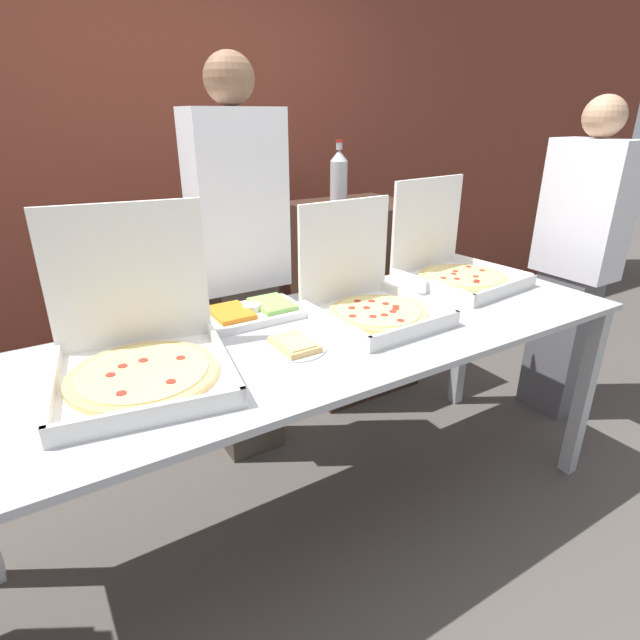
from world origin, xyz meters
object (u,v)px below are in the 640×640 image
at_px(pizza_box_near_right, 140,348).
at_px(person_guest_plaid, 575,261).
at_px(person_guest_cap, 241,267).
at_px(veggie_tray, 252,312).
at_px(pizza_box_near_left, 369,297).
at_px(paper_plate_front_center, 295,346).
at_px(pizza_box_far_left, 454,264).
at_px(soda_can_silver, 339,189).
at_px(soda_bottle, 339,176).

xyz_separation_m(pizza_box_near_right, person_guest_plaid, (2.26, 0.03, -0.07)).
bearing_deg(person_guest_cap, veggie_tray, 72.43).
xyz_separation_m(pizza_box_near_left, veggie_tray, (-0.40, 0.23, -0.05)).
relative_size(paper_plate_front_center, veggie_tray, 0.56).
bearing_deg(veggie_tray, pizza_box_near_right, -153.28).
bearing_deg(paper_plate_front_center, veggie_tray, 90.68).
xyz_separation_m(pizza_box_far_left, person_guest_plaid, (0.77, -0.14, -0.07)).
bearing_deg(veggie_tray, pizza_box_near_left, -29.45).
bearing_deg(pizza_box_far_left, person_guest_cap, 147.80).
relative_size(pizza_box_near_left, soda_can_silver, 3.73).
relative_size(pizza_box_near_right, person_guest_cap, 0.32).
bearing_deg(paper_plate_front_center, soda_can_silver, 50.58).
xyz_separation_m(pizza_box_near_right, soda_can_silver, (1.43, 1.06, 0.24)).
xyz_separation_m(soda_bottle, person_guest_cap, (-0.77, -0.36, -0.32)).
bearing_deg(soda_can_silver, pizza_box_far_left, -86.51).
height_order(paper_plate_front_center, veggie_tray, veggie_tray).
xyz_separation_m(pizza_box_near_right, pizza_box_near_left, (0.88, 0.01, -0.01)).
bearing_deg(paper_plate_front_center, soda_bottle, 50.24).
relative_size(paper_plate_front_center, person_guest_plaid, 0.13).
bearing_deg(soda_bottle, person_guest_plaid, -46.57).
height_order(pizza_box_near_left, veggie_tray, pizza_box_near_left).
distance_m(veggie_tray, soda_bottle, 1.21).
height_order(pizza_box_far_left, soda_can_silver, pizza_box_far_left).
xyz_separation_m(soda_bottle, person_guest_plaid, (0.89, -0.94, -0.40)).
distance_m(pizza_box_far_left, soda_can_silver, 0.93).
height_order(paper_plate_front_center, soda_can_silver, soda_can_silver).
bearing_deg(person_guest_plaid, pizza_box_near_left, 90.53).
bearing_deg(pizza_box_near_right, person_guest_plaid, 10.25).
relative_size(pizza_box_near_right, soda_can_silver, 4.74).
height_order(paper_plate_front_center, soda_bottle, soda_bottle).
bearing_deg(pizza_box_near_left, pizza_box_far_left, 11.70).
bearing_deg(pizza_box_near_right, pizza_box_far_left, 15.81).
bearing_deg(pizza_box_near_left, paper_plate_front_center, -166.47).
height_order(pizza_box_near_right, paper_plate_front_center, pizza_box_near_right).
xyz_separation_m(pizza_box_far_left, soda_can_silver, (-0.05, 0.90, 0.25)).
bearing_deg(person_guest_plaid, pizza_box_near_right, 90.69).
bearing_deg(paper_plate_front_center, pizza_box_far_left, 14.41).
bearing_deg(pizza_box_near_left, person_guest_plaid, -1.45).
height_order(pizza_box_near_left, person_guest_cap, person_guest_cap).
bearing_deg(person_guest_plaid, soda_can_silver, 38.62).
height_order(pizza_box_far_left, pizza_box_near_left, pizza_box_far_left).
height_order(soda_bottle, person_guest_cap, person_guest_cap).
relative_size(pizza_box_far_left, soda_bottle, 1.55).
bearing_deg(pizza_box_near_left, pizza_box_near_right, 178.97).
distance_m(paper_plate_front_center, soda_can_silver, 1.53).
distance_m(paper_plate_front_center, veggie_tray, 0.34).
relative_size(soda_can_silver, person_guest_cap, 0.07).
distance_m(pizza_box_near_left, soda_can_silver, 1.21).
bearing_deg(soda_can_silver, person_guest_cap, -151.45).
xyz_separation_m(person_guest_cap, person_guest_plaid, (1.66, -0.58, -0.08)).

